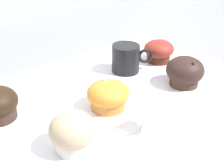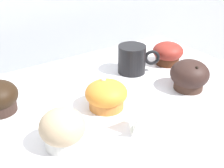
{
  "view_description": "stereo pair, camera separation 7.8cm",
  "coord_description": "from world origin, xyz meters",
  "px_view_note": "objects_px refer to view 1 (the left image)",
  "views": [
    {
      "loc": [
        -0.4,
        -0.53,
        1.38
      ],
      "look_at": [
        0.06,
        0.01,
        1.0
      ],
      "focal_mm": 50.0,
      "sensor_mm": 36.0,
      "label": 1
    },
    {
      "loc": [
        -0.34,
        -0.57,
        1.38
      ],
      "look_at": [
        0.06,
        0.01,
        1.0
      ],
      "focal_mm": 50.0,
      "sensor_mm": 36.0,
      "label": 2
    }
  ],
  "objects_px": {
    "muffin_front_center": "(108,95)",
    "muffin_front_left": "(185,72)",
    "muffin_back_left": "(73,132)",
    "muffin_back_right": "(159,51)",
    "coffee_cup": "(126,58)"
  },
  "relations": [
    {
      "from": "muffin_front_left",
      "to": "muffin_back_left",
      "type": "bearing_deg",
      "value": -175.87
    },
    {
      "from": "muffin_front_center",
      "to": "muffin_back_right",
      "type": "relative_size",
      "value": 1.08
    },
    {
      "from": "muffin_back_left",
      "to": "muffin_front_left",
      "type": "relative_size",
      "value": 0.9
    },
    {
      "from": "muffin_front_center",
      "to": "muffin_front_left",
      "type": "relative_size",
      "value": 0.99
    },
    {
      "from": "muffin_front_center",
      "to": "muffin_back_right",
      "type": "xyz_separation_m",
      "value": [
        0.31,
        0.11,
        0.0
      ]
    },
    {
      "from": "coffee_cup",
      "to": "muffin_back_left",
      "type": "bearing_deg",
      "value": -148.89
    },
    {
      "from": "muffin_back_left",
      "to": "coffee_cup",
      "type": "relative_size",
      "value": 0.82
    },
    {
      "from": "muffin_back_left",
      "to": "muffin_back_right",
      "type": "relative_size",
      "value": 0.98
    },
    {
      "from": "muffin_back_left",
      "to": "muffin_front_left",
      "type": "bearing_deg",
      "value": 4.13
    },
    {
      "from": "muffin_front_left",
      "to": "coffee_cup",
      "type": "relative_size",
      "value": 0.91
    },
    {
      "from": "muffin_back_left",
      "to": "coffee_cup",
      "type": "height_order",
      "value": "same"
    },
    {
      "from": "muffin_back_right",
      "to": "muffin_front_left",
      "type": "distance_m",
      "value": 0.17
    },
    {
      "from": "muffin_back_right",
      "to": "coffee_cup",
      "type": "relative_size",
      "value": 0.83
    },
    {
      "from": "muffin_back_left",
      "to": "coffee_cup",
      "type": "distance_m",
      "value": 0.39
    },
    {
      "from": "muffin_front_center",
      "to": "muffin_back_right",
      "type": "bearing_deg",
      "value": 19.82
    }
  ]
}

